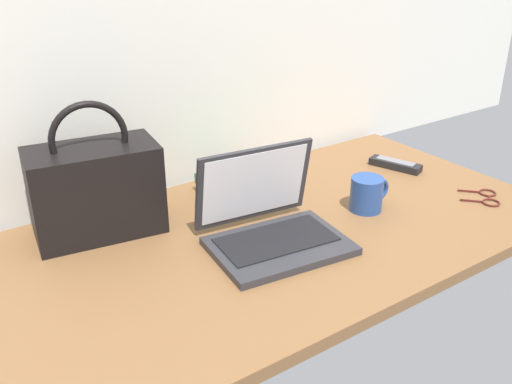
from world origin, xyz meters
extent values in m
cube|color=brown|center=(0.00, 0.00, 0.01)|extent=(1.60, 0.76, 0.03)
cube|color=#2D2D33|center=(0.02, -0.08, 0.04)|extent=(0.33, 0.26, 0.02)
cube|color=black|center=(0.02, -0.07, 0.05)|extent=(0.28, 0.17, 0.00)
cube|color=#2D2D33|center=(0.04, 0.05, 0.15)|extent=(0.30, 0.08, 0.20)
cube|color=white|center=(0.04, 0.04, 0.15)|extent=(0.27, 0.07, 0.17)
cylinder|color=#26478C|center=(0.33, -0.04, 0.08)|extent=(0.09, 0.09, 0.09)
torus|color=#26478C|center=(0.38, -0.04, 0.08)|extent=(0.06, 0.01, 0.06)
cylinder|color=brown|center=(0.33, -0.04, 0.11)|extent=(0.08, 0.08, 0.00)
cube|color=black|center=(0.62, 0.11, 0.04)|extent=(0.10, 0.17, 0.02)
cube|color=slate|center=(0.62, 0.11, 0.05)|extent=(0.07, 0.12, 0.00)
torus|color=#591E19|center=(0.64, -0.21, 0.03)|extent=(0.07, 0.07, 0.01)
torus|color=#591E19|center=(0.69, -0.17, 0.03)|extent=(0.07, 0.07, 0.01)
cube|color=#591E19|center=(0.66, -0.19, 0.03)|extent=(0.02, 0.02, 0.00)
cube|color=#591E19|center=(0.61, -0.18, 0.03)|extent=(0.04, 0.05, 0.00)
cube|color=#591E19|center=(0.65, -0.13, 0.03)|extent=(0.04, 0.05, 0.00)
cube|color=black|center=(-0.29, 0.24, 0.14)|extent=(0.32, 0.20, 0.22)
torus|color=black|center=(-0.29, 0.24, 0.27)|extent=(0.18, 0.04, 0.18)
cube|color=#595960|center=(0.13, 0.25, 0.04)|extent=(0.19, 0.17, 0.03)
cube|color=#3F7F4C|center=(0.13, 0.25, 0.07)|extent=(0.22, 0.15, 0.03)
camera|label=1|loc=(-0.67, -0.99, 0.71)|focal=39.89mm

